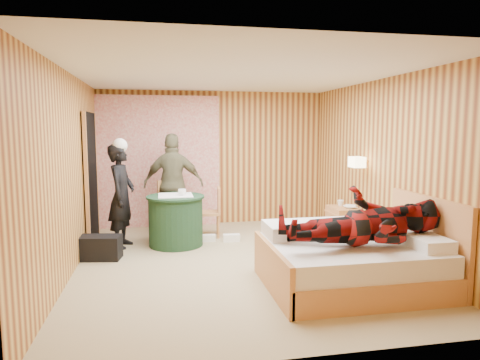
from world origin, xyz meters
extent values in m
cube|color=tan|center=(0.00, 0.00, 0.00)|extent=(4.20, 5.00, 0.01)
cube|color=silver|center=(0.00, 0.00, 2.50)|extent=(4.20, 5.00, 0.01)
cube|color=#DDB255|center=(0.00, 2.50, 1.25)|extent=(4.20, 0.02, 2.50)
cube|color=#DDB255|center=(-2.10, 0.00, 1.25)|extent=(0.02, 5.00, 2.50)
cube|color=#DDB255|center=(2.10, 0.00, 1.25)|extent=(0.02, 5.00, 2.50)
cube|color=white|center=(-1.00, 2.43, 1.20)|extent=(2.20, 0.08, 2.40)
cube|color=black|center=(-2.06, 1.40, 1.02)|extent=(0.06, 0.90, 2.05)
cylinder|color=gold|center=(2.00, 0.45, 1.30)|extent=(0.18, 0.04, 0.04)
cube|color=#FFEDB2|center=(1.92, 0.45, 1.30)|extent=(0.18, 0.24, 0.16)
cube|color=tan|center=(1.10, -1.14, 0.14)|extent=(1.85, 1.48, 0.28)
cube|color=white|center=(1.10, -1.14, 0.39)|extent=(1.79, 1.42, 0.23)
cube|color=tan|center=(0.18, -1.14, 0.26)|extent=(0.06, 1.48, 0.52)
cube|color=tan|center=(2.06, -1.14, 0.51)|extent=(0.06, 1.48, 1.02)
cube|color=white|center=(1.82, -1.49, 0.57)|extent=(0.35, 0.51, 0.13)
cube|color=white|center=(1.82, -0.78, 0.57)|extent=(0.35, 0.51, 0.13)
cube|color=white|center=(0.78, -0.72, 0.59)|extent=(1.11, 0.55, 0.17)
cube|color=tan|center=(1.88, 0.78, 0.28)|extent=(0.40, 0.55, 0.55)
cube|color=tan|center=(1.88, 0.78, 0.45)|extent=(0.42, 0.57, 0.03)
cylinder|color=#214826|center=(-0.78, 1.03, 0.38)|extent=(0.83, 0.83, 0.76)
cylinder|color=#214826|center=(-0.78, 1.03, 0.76)|extent=(0.89, 0.89, 0.03)
cube|color=white|center=(-0.78, 1.03, 0.78)|extent=(0.60, 0.60, 0.01)
cube|color=tan|center=(-0.78, 1.65, 0.45)|extent=(0.55, 0.55, 0.05)
cube|color=tan|center=(-0.85, 1.83, 0.70)|extent=(0.40, 0.21, 0.46)
cylinder|color=tan|center=(-0.86, 1.43, 0.21)|extent=(0.04, 0.04, 0.43)
cylinder|color=tan|center=(-0.69, 1.88, 0.21)|extent=(0.04, 0.04, 0.43)
cube|color=tan|center=(-0.21, 1.47, 0.40)|extent=(0.41, 0.41, 0.04)
cube|color=tan|center=(-0.04, 1.46, 0.62)|extent=(0.07, 0.38, 0.41)
cylinder|color=tan|center=(-0.35, 1.64, 0.19)|extent=(0.04, 0.04, 0.38)
cylinder|color=tan|center=(-0.07, 1.31, 0.19)|extent=(0.04, 0.04, 0.38)
cube|color=black|center=(-1.85, 0.50, 0.16)|extent=(0.62, 0.40, 0.33)
cube|color=white|center=(-0.26, 1.17, 0.05)|extent=(0.25, 0.12, 0.11)
cube|color=white|center=(0.11, 1.07, 0.06)|extent=(0.27, 0.13, 0.12)
imported|color=black|center=(-1.58, 1.10, 0.79)|extent=(0.51, 0.65, 1.58)
imported|color=#676345|center=(-0.78, 1.78, 0.86)|extent=(1.06, 0.56, 1.72)
imported|color=maroon|center=(1.15, -1.34, 0.94)|extent=(0.86, 0.67, 1.77)
imported|color=white|center=(1.88, 0.73, 0.56)|extent=(0.19, 0.24, 0.02)
imported|color=white|center=(1.88, 0.73, 0.58)|extent=(0.25, 0.27, 0.02)
imported|color=white|center=(1.88, 0.91, 0.60)|extent=(0.12, 0.12, 0.09)
imported|color=white|center=(-0.68, 0.98, 0.84)|extent=(0.15, 0.15, 0.10)
camera|label=1|loc=(-1.02, -5.53, 1.79)|focal=32.00mm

